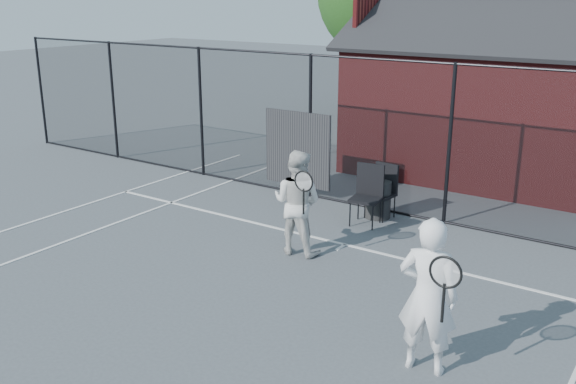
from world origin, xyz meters
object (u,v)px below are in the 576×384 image
Objects in this scene: chair_left at (366,197)px; chair_right at (380,192)px; player_front at (428,296)px; clubhouse at (491,106)px; waste_bin at (378,199)px; player_back at (297,202)px.

chair_left is 1.08× the size of chair_right.
clubhouse is at bearing 103.52° from player_front.
chair_right reaches higher than waste_bin.
clubhouse is at bearing 88.00° from chair_right.
chair_left is 1.52× the size of waste_bin.
player_back is at bearing -92.68° from chair_right.
chair_right is at bearing 122.03° from player_front.
waste_bin is (-0.04, 0.00, -0.15)m from chair_right.
clubhouse is 6.36× the size of chair_right.
chair_right is at bearing 0.00° from waste_bin.
clubhouse reaches higher than player_back.
clubhouse is at bearing 81.10° from waste_bin.
waste_bin is (0.33, 2.33, -0.52)m from player_back.
chair_right is 0.15m from waste_bin.
player_front is 5.27m from waste_bin.
player_front is 5.23m from chair_right.
player_front is at bearing -76.48° from clubhouse.
player_back is at bearing -98.57° from clubhouse.
chair_right is (-2.77, 4.42, -0.42)m from player_front.
chair_right is (0.05, 0.50, -0.04)m from chair_left.
player_front is 1.81× the size of chair_right.
player_back is (-1.01, -6.73, -0.73)m from clubhouse.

